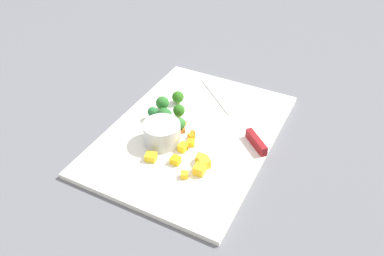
{
  "coord_description": "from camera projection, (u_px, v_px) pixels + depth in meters",
  "views": [
    {
      "loc": [
        -0.61,
        -0.31,
        0.57
      ],
      "look_at": [
        0.0,
        0.0,
        0.02
      ],
      "focal_mm": 36.37,
      "sensor_mm": 36.0,
      "label": 1
    }
  ],
  "objects": [
    {
      "name": "pepper_dice_3",
      "position": [
        191.0,
        143.0,
        0.84
      ],
      "size": [
        0.02,
        0.02,
        0.01
      ],
      "primitive_type": "cube",
      "rotation": [
        0.0,
        0.0,
        0.4
      ],
      "color": "yellow",
      "rests_on": "cutting_board"
    },
    {
      "name": "carrot_dice_5",
      "position": [
        177.0,
        124.0,
        0.9
      ],
      "size": [
        0.01,
        0.01,
        0.01
      ],
      "primitive_type": "cube",
      "rotation": [
        0.0,
        0.0,
        2.92
      ],
      "color": "orange",
      "rests_on": "cutting_board"
    },
    {
      "name": "cutting_board",
      "position": [
        192.0,
        133.0,
        0.89
      ],
      "size": [
        0.49,
        0.35,
        0.01
      ],
      "primitive_type": "cube",
      "color": "white",
      "rests_on": "ground_plane"
    },
    {
      "name": "pepper_dice_7",
      "position": [
        176.0,
        160.0,
        0.8
      ],
      "size": [
        0.02,
        0.02,
        0.02
      ],
      "primitive_type": "cube",
      "rotation": [
        0.0,
        0.0,
        1.58
      ],
      "color": "yellow",
      "rests_on": "cutting_board"
    },
    {
      "name": "chef_knife",
      "position": [
        243.0,
        126.0,
        0.89
      ],
      "size": [
        0.23,
        0.26,
        0.02
      ],
      "rotation": [
        0.0,
        0.0,
        0.84
      ],
      "color": "silver",
      "rests_on": "cutting_board"
    },
    {
      "name": "pepper_dice_2",
      "position": [
        151.0,
        157.0,
        0.81
      ],
      "size": [
        0.02,
        0.03,
        0.02
      ],
      "primitive_type": "cube",
      "rotation": [
        0.0,
        0.0,
        0.22
      ],
      "color": "yellow",
      "rests_on": "cutting_board"
    },
    {
      "name": "carrot_dice_4",
      "position": [
        183.0,
        130.0,
        0.88
      ],
      "size": [
        0.02,
        0.02,
        0.01
      ],
      "primitive_type": "cube",
      "rotation": [
        0.0,
        0.0,
        0.62
      ],
      "color": "orange",
      "rests_on": "cutting_board"
    },
    {
      "name": "broccoli_floret_0",
      "position": [
        164.0,
        116.0,
        0.89
      ],
      "size": [
        0.04,
        0.04,
        0.04
      ],
      "color": "#96AD68",
      "rests_on": "cutting_board"
    },
    {
      "name": "broccoli_floret_1",
      "position": [
        179.0,
        111.0,
        0.91
      ],
      "size": [
        0.03,
        0.03,
        0.03
      ],
      "color": "#91BD59",
      "rests_on": "cutting_board"
    },
    {
      "name": "pepper_dice_0",
      "position": [
        198.0,
        167.0,
        0.79
      ],
      "size": [
        0.01,
        0.01,
        0.01
      ],
      "primitive_type": "cube",
      "rotation": [
        0.0,
        0.0,
        1.05
      ],
      "color": "yellow",
      "rests_on": "cutting_board"
    },
    {
      "name": "pepper_dice_5",
      "position": [
        200.0,
        159.0,
        0.8
      ],
      "size": [
        0.02,
        0.02,
        0.02
      ],
      "primitive_type": "cube",
      "rotation": [
        0.0,
        0.0,
        0.13
      ],
      "color": "yellow",
      "rests_on": "cutting_board"
    },
    {
      "name": "carrot_dice_9",
      "position": [
        159.0,
        123.0,
        0.9
      ],
      "size": [
        0.02,
        0.01,
        0.01
      ],
      "primitive_type": "cube",
      "rotation": [
        0.0,
        0.0,
        0.2
      ],
      "color": "orange",
      "rests_on": "cutting_board"
    },
    {
      "name": "broccoli_floret_2",
      "position": [
        162.0,
        103.0,
        0.93
      ],
      "size": [
        0.03,
        0.03,
        0.04
      ],
      "color": "#90AD5F",
      "rests_on": "cutting_board"
    },
    {
      "name": "carrot_dice_3",
      "position": [
        193.0,
        133.0,
        0.87
      ],
      "size": [
        0.01,
        0.01,
        0.01
      ],
      "primitive_type": "cube",
      "rotation": [
        0.0,
        0.0,
        0.68
      ],
      "color": "orange",
      "rests_on": "cutting_board"
    },
    {
      "name": "carrot_dice_8",
      "position": [
        189.0,
        142.0,
        0.85
      ],
      "size": [
        0.01,
        0.01,
        0.01
      ],
      "primitive_type": "cube",
      "rotation": [
        0.0,
        0.0,
        0.1
      ],
      "color": "orange",
      "rests_on": "cutting_board"
    },
    {
      "name": "pepper_dice_6",
      "position": [
        200.0,
        170.0,
        0.77
      ],
      "size": [
        0.02,
        0.02,
        0.02
      ],
      "primitive_type": "cube",
      "rotation": [
        0.0,
        0.0,
        1.63
      ],
      "color": "yellow",
      "rests_on": "cutting_board"
    },
    {
      "name": "broccoli_floret_4",
      "position": [
        178.0,
        97.0,
        0.96
      ],
      "size": [
        0.03,
        0.03,
        0.03
      ],
      "color": "#96BC67",
      "rests_on": "cutting_board"
    },
    {
      "name": "ground_plane",
      "position": [
        192.0,
        135.0,
        0.89
      ],
      "size": [
        4.0,
        4.0,
        0.0
      ],
      "primitive_type": "plane",
      "color": "slate"
    },
    {
      "name": "pepper_dice_8",
      "position": [
        183.0,
        147.0,
        0.83
      ],
      "size": [
        0.02,
        0.02,
        0.02
      ],
      "primitive_type": "cube",
      "rotation": [
        0.0,
        0.0,
        1.52
      ],
      "color": "yellow",
      "rests_on": "cutting_board"
    },
    {
      "name": "broccoli_floret_3",
      "position": [
        180.0,
        124.0,
        0.87
      ],
      "size": [
        0.03,
        0.03,
        0.04
      ],
      "color": "#86C256",
      "rests_on": "cutting_board"
    },
    {
      "name": "broccoli_floret_5",
      "position": [
        152.0,
        113.0,
        0.91
      ],
      "size": [
        0.02,
        0.02,
        0.03
      ],
      "color": "#80C066",
      "rests_on": "cutting_board"
    },
    {
      "name": "carrot_dice_2",
      "position": [
        166.0,
        122.0,
        0.9
      ],
      "size": [
        0.02,
        0.02,
        0.02
      ],
      "primitive_type": "cube",
      "rotation": [
        0.0,
        0.0,
        1.53
      ],
      "color": "orange",
      "rests_on": "cutting_board"
    },
    {
      "name": "pepper_dice_4",
      "position": [
        184.0,
        175.0,
        0.77
      ],
      "size": [
        0.02,
        0.02,
        0.01
      ],
      "primitive_type": "cube",
      "rotation": [
        0.0,
        0.0,
        2.02
      ],
      "color": "yellow",
      "rests_on": "cutting_board"
    },
    {
      "name": "prep_bowl",
      "position": [
        162.0,
        133.0,
        0.84
      ],
      "size": [
        0.08,
        0.08,
        0.05
      ],
      "primitive_type": "cylinder",
      "color": "#BBBEBD",
      "rests_on": "cutting_board"
    },
    {
      "name": "carrot_dice_7",
      "position": [
        179.0,
        126.0,
        0.89
      ],
      "size": [
        0.02,
        0.02,
        0.02
      ],
      "primitive_type": "cube",
      "rotation": [
        0.0,
        0.0,
        2.08
      ],
      "color": "orange",
      "rests_on": "cutting_board"
    },
    {
      "name": "carrot_dice_1",
      "position": [
        183.0,
        123.0,
        0.9
      ],
      "size": [
        0.01,
        0.01,
        0.01
      ],
      "primitive_type": "cube",
      "rotation": [
        0.0,
        0.0,
        2.92
      ],
      "color": "orange",
      "rests_on": "cutting_board"
    },
    {
      "name": "pepper_dice_1",
      "position": [
        204.0,
        163.0,
        0.79
      ],
      "size": [
        0.03,
        0.03,
        0.02
      ],
      "primitive_type": "cube",
      "rotation": [
        0.0,
        0.0,
        2.39
      ],
      "color": "yellow",
      "rests_on": "cutting_board"
    },
    {
      "name": "carrot_dice_0",
      "position": [
        186.0,
        146.0,
        0.84
      ],
      "size": [
        0.02,
        0.01,
        0.01
      ],
      "primitive_type": "cube",
      "rotation": [
        0.0,
        0.0,
        0.26
      ],
      "color": "orange",
      "rests_on": "cutting_board"
    },
    {
      "name": "carrot_dice_6",
      "position": [
        191.0,
        136.0,
        0.86
      ],
      "size": [
        0.02,
        0.02,
        0.01
      ],
      "primitive_type": "cube",
      "rotation": [
        0.0,
        0.0,
        1.05
      ],
      "color": "orange",
      "rests_on": "cutting_board"
    }
  ]
}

